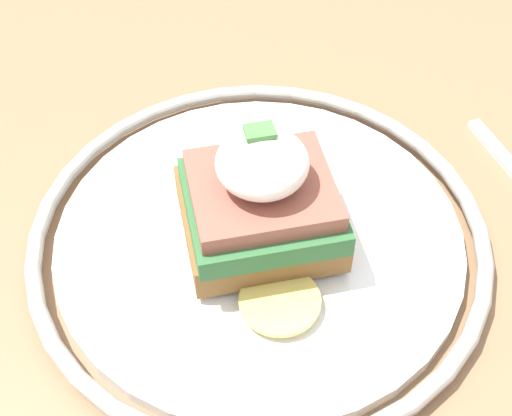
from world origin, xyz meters
The scene contains 3 objects.
dining_table centered at (0.00, 0.00, 0.65)m, with size 0.88×0.91×0.77m.
plate centered at (0.00, -0.01, 0.78)m, with size 0.28×0.28×0.02m.
sandwich centered at (0.00, 0.00, 0.82)m, with size 0.09×0.12×0.08m.
Camera 1 is at (0.06, 0.26, 1.12)m, focal length 50.00 mm.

